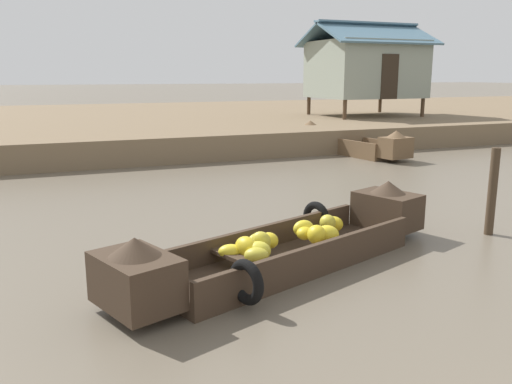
% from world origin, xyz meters
% --- Properties ---
extents(ground_plane, '(300.00, 300.00, 0.00)m').
position_xyz_m(ground_plane, '(0.00, 10.00, 0.00)').
color(ground_plane, '#665B4C').
extents(riverbank_strip, '(160.00, 20.00, 0.78)m').
position_xyz_m(riverbank_strip, '(0.00, 24.43, 0.39)').
color(riverbank_strip, '#756047').
rests_on(riverbank_strip, ground).
extents(banana_boat, '(5.25, 2.68, 0.88)m').
position_xyz_m(banana_boat, '(0.70, 5.66, 0.31)').
color(banana_boat, '#3D2D21').
rests_on(banana_boat, ground).
extents(fishing_skiff_distant, '(1.63, 4.91, 0.94)m').
position_xyz_m(fishing_skiff_distant, '(7.19, 14.57, 0.34)').
color(fishing_skiff_distant, brown).
rests_on(fishing_skiff_distant, ground).
extents(stilt_house_mid_left, '(4.96, 4.00, 3.99)m').
position_xyz_m(stilt_house_mid_left, '(11.17, 19.75, 2.84)').
color(stilt_house_mid_left, '#4C3826').
rests_on(stilt_house_mid_left, riverbank_strip).
extents(mooring_post, '(0.14, 0.14, 1.41)m').
position_xyz_m(mooring_post, '(4.37, 5.76, 0.71)').
color(mooring_post, '#423323').
rests_on(mooring_post, ground).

